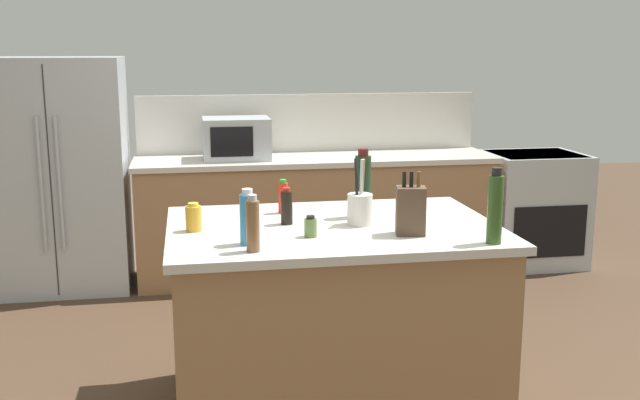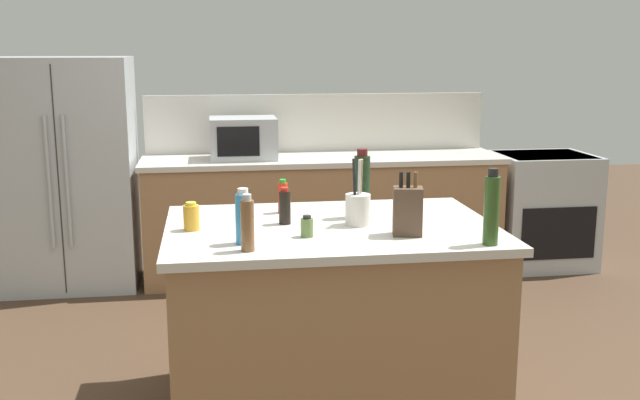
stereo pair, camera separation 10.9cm
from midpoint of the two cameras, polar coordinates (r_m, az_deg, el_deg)
name	(u,v)px [view 2 (the right image)]	position (r m, az deg, el deg)	size (l,w,h in m)	color
back_counter_run	(323,216)	(5.85, 0.79, -1.23)	(2.77, 0.66, 0.94)	#936B47
wall_backsplash	(317,123)	(6.04, 0.33, 5.90)	(2.73, 0.03, 0.46)	beige
kitchen_island	(330,317)	(3.72, 1.65, -8.93)	(1.57, 1.09, 0.94)	#936B47
refrigerator	(68,173)	(5.84, -18.15, 1.94)	(0.97, 0.75, 1.70)	#ADB2B7
range_oven	(542,209)	(6.39, 17.00, -0.69)	(0.76, 0.65, 0.92)	#ADB2B7
microwave	(243,138)	(5.68, -5.32, 4.71)	(0.50, 0.39, 0.31)	#ADB2B7
knife_block	(408,211)	(3.40, 7.60, -0.81)	(0.15, 0.12, 0.29)	#4C3828
utensil_crock	(358,208)	(3.57, 3.77, -0.63)	(0.12, 0.12, 0.32)	beige
dish_soap_bottle	(243,218)	(3.23, -4.90, -1.36)	(0.07, 0.07, 0.24)	#3384BC
pepper_grinder	(247,224)	(3.12, -4.56, -1.88)	(0.06, 0.06, 0.24)	brown
soy_sauce_bottle	(285,207)	(3.59, -1.84, -0.52)	(0.06, 0.06, 0.18)	black
honey_jar	(191,217)	(3.51, -8.90, -1.30)	(0.07, 0.07, 0.13)	gold
spice_jar_oregano	(307,227)	(3.35, -0.07, -2.07)	(0.06, 0.06, 0.10)	#567038
wine_bottle	(362,185)	(3.72, 4.05, 1.13)	(0.08, 0.08, 0.34)	black
hot_sauce_bottle	(283,197)	(3.83, -2.04, 0.22)	(0.05, 0.05, 0.17)	red
olive_oil_bottle	(492,209)	(3.29, 13.86, -0.68)	(0.07, 0.07, 0.33)	#2D4C1E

